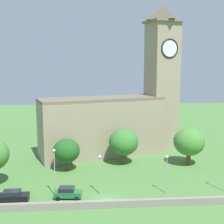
% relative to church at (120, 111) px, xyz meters
% --- Properties ---
extents(ground_plane, '(200.00, 200.00, 0.00)m').
position_rel_church_xyz_m(ground_plane, '(-4.88, -11.29, -9.67)').
color(ground_plane, '#477538').
extents(church, '(33.75, 17.50, 33.86)m').
position_rel_church_xyz_m(church, '(0.00, 0.00, 0.00)').
color(church, gray).
rests_on(church, ground).
extents(quay_barrier, '(40.69, 0.70, 1.10)m').
position_rel_church_xyz_m(quay_barrier, '(-4.88, -28.50, -9.12)').
color(quay_barrier, gray).
rests_on(quay_barrier, ground).
extents(car_black, '(4.56, 2.35, 1.70)m').
position_rel_church_xyz_m(car_black, '(-18.74, -25.26, -8.81)').
color(car_black, black).
rests_on(car_black, ground).
extents(car_green, '(4.32, 2.49, 1.76)m').
position_rel_church_xyz_m(car_green, '(-10.65, -24.75, -8.78)').
color(car_green, '#1E6B38').
rests_on(car_green, ground).
extents(streetlamp_west_mid, '(0.44, 0.44, 7.52)m').
position_rel_church_xyz_m(streetlamp_west_mid, '(-12.67, -23.67, -4.70)').
color(streetlamp_west_mid, '#9EA0A5').
rests_on(streetlamp_west_mid, ground).
extents(streetlamp_central, '(0.44, 0.44, 6.33)m').
position_rel_church_xyz_m(streetlamp_central, '(-5.65, -23.55, -5.38)').
color(streetlamp_central, '#9EA0A5').
rests_on(streetlamp_central, ground).
extents(streetlamp_east_mid, '(0.44, 0.44, 6.26)m').
position_rel_church_xyz_m(streetlamp_east_mid, '(4.89, -24.14, -5.42)').
color(streetlamp_east_mid, '#9EA0A5').
rests_on(streetlamp_east_mid, ground).
extents(tree_by_tower, '(5.11, 5.11, 6.29)m').
position_rel_church_xyz_m(tree_by_tower, '(-11.58, -12.04, -5.71)').
color(tree_by_tower, brown).
rests_on(tree_by_tower, ground).
extents(tree_riverside_east, '(6.03, 6.03, 7.33)m').
position_rel_church_xyz_m(tree_riverside_east, '(-0.18, -8.80, -5.08)').
color(tree_riverside_east, brown).
rests_on(tree_riverside_east, ground).
extents(tree_churchyard, '(6.30, 6.30, 7.69)m').
position_rel_church_xyz_m(tree_churchyard, '(13.02, -10.38, -4.84)').
color(tree_churchyard, brown).
rests_on(tree_churchyard, ground).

